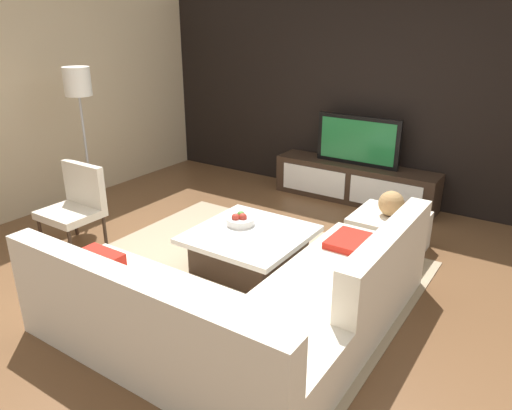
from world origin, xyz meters
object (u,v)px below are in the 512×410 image
at_px(media_console, 354,183).
at_px(fruit_bowl, 240,220).
at_px(sectional_couch, 247,307).
at_px(coffee_table, 250,249).
at_px(accent_chair_near, 77,201).
at_px(television, 358,141).
at_px(decorative_ball, 391,204).
at_px(ottoman, 388,233).
at_px(floor_lamp, 79,93).

xyz_separation_m(media_console, fruit_bowl, (-0.28, -2.20, 0.18)).
distance_m(sectional_couch, fruit_bowl, 1.32).
relative_size(sectional_couch, coffee_table, 2.30).
bearing_deg(sectional_couch, accent_chair_near, 171.25).
xyz_separation_m(television, sectional_couch, (0.52, -3.24, -0.53)).
relative_size(coffee_table, decorative_ball, 4.08).
height_order(sectional_couch, accent_chair_near, accent_chair_near).
distance_m(coffee_table, decorative_ball, 1.51).
xyz_separation_m(television, ottoman, (0.88, -1.20, -0.61)).
relative_size(television, sectional_couch, 0.45).
height_order(coffee_table, fruit_bowl, fruit_bowl).
relative_size(sectional_couch, decorative_ball, 9.38).
bearing_deg(decorative_ball, ottoman, 0.00).
relative_size(fruit_bowl, decorative_ball, 1.08).
height_order(sectional_couch, fruit_bowl, sectional_couch).
xyz_separation_m(fruit_bowl, decorative_ball, (1.17, 1.00, 0.10)).
bearing_deg(floor_lamp, media_console, 41.62).
height_order(media_console, coffee_table, media_console).
bearing_deg(accent_chair_near, floor_lamp, 127.79).
height_order(television, ottoman, television).
height_order(sectional_couch, coffee_table, sectional_couch).
distance_m(television, decorative_ball, 1.52).
bearing_deg(television, coffee_table, -92.49).
height_order(media_console, decorative_ball, decorative_ball).
distance_m(coffee_table, floor_lamp, 2.73).
distance_m(accent_chair_near, decorative_ball, 3.25).
relative_size(television, decorative_ball, 4.24).
distance_m(television, floor_lamp, 3.42).
xyz_separation_m(media_console, coffee_table, (-0.10, -2.30, -0.05)).
xyz_separation_m(ottoman, decorative_ball, (0.00, 0.00, 0.33)).
distance_m(coffee_table, ottoman, 1.47).
distance_m(accent_chair_near, ottoman, 3.27).
relative_size(media_console, fruit_bowl, 7.65).
bearing_deg(ottoman, media_console, 126.43).
relative_size(accent_chair_near, fruit_bowl, 3.11).
relative_size(coffee_table, fruit_bowl, 3.79).
xyz_separation_m(floor_lamp, fruit_bowl, (2.22, 0.03, -1.06)).
height_order(accent_chair_near, floor_lamp, floor_lamp).
bearing_deg(television, decorative_ball, -53.58).
bearing_deg(decorative_ball, coffee_table, -131.90).
bearing_deg(accent_chair_near, media_console, 51.10).
bearing_deg(floor_lamp, accent_chair_near, -47.04).
height_order(television, coffee_table, television).
xyz_separation_m(television, coffee_table, (-0.10, -2.30, -0.61)).
distance_m(floor_lamp, decorative_ball, 3.67).
distance_m(accent_chair_near, floor_lamp, 1.32).
bearing_deg(ottoman, accent_chair_near, -149.27).
height_order(media_console, television, television).
distance_m(media_console, sectional_couch, 3.28).
xyz_separation_m(floor_lamp, ottoman, (3.39, 1.03, -1.29)).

